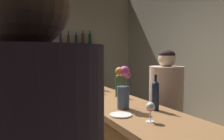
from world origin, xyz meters
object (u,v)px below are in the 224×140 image
display_cabinet (76,78)px  patron_by_cabinet (30,95)px  wine_bottle_merlot (74,74)px  wine_bottle_rose (118,84)px  wine_glass_spare (85,79)px  display_bottle_midright (83,38)px  display_bottle_center (76,39)px  display_bottle_right (90,38)px  wine_glass_mid (150,108)px  wine_bottle_chardonnay (155,94)px  wine_glass_rear (98,84)px  display_bottle_midleft (68,38)px  flower_arrangement (123,87)px  wine_bottle_pinot (99,80)px  cheese_plate (121,115)px  display_bottle_left (61,37)px  wine_glass_front (82,81)px  bartender (166,113)px

display_cabinet → patron_by_cabinet: bearing=-120.9°
wine_bottle_merlot → wine_bottle_rose: 1.28m
wine_glass_spare → display_bottle_midright: display_bottle_midright is taller
display_bottle_center → display_bottle_right: (0.34, 0.00, 0.02)m
wine_glass_mid → display_bottle_center: bearing=80.8°
wine_bottle_chardonnay → wine_glass_rear: 0.96m
wine_glass_mid → display_bottle_midleft: display_bottle_midleft is taller
wine_bottle_rose → flower_arrangement: (-0.20, -0.50, 0.05)m
wine_bottle_merlot → wine_bottle_rose: size_ratio=1.05×
wine_bottle_pinot → wine_glass_spare: 0.43m
display_bottle_right → cheese_plate: bearing=-106.3°
flower_arrangement → display_cabinet: bearing=80.0°
display_bottle_midleft → display_bottle_left: bearing=-180.0°
cheese_plate → display_bottle_midleft: bearing=81.3°
wine_bottle_merlot → wine_glass_mid: bearing=-92.1°
wine_glass_spare → display_bottle_left: display_bottle_left is taller
wine_bottle_chardonnay → display_bottle_midleft: 3.83m
display_cabinet → wine_glass_front: 2.51m
wine_bottle_rose → wine_glass_mid: (-0.21, -0.91, -0.04)m
wine_bottle_rose → display_bottle_midleft: bearing=85.2°
wine_bottle_chardonnay → wine_glass_rear: size_ratio=2.02×
flower_arrangement → display_bottle_left: bearing=85.6°
wine_glass_rear → display_bottle_right: size_ratio=0.44×
display_bottle_midright → patron_by_cabinet: size_ratio=0.20×
wine_glass_front → bartender: 1.16m
display_bottle_midleft → wine_bottle_chardonnay: bearing=-93.7°
wine_glass_rear → display_bottle_midleft: bearing=82.5°
wine_bottle_rose → bartender: bearing=-24.1°
wine_bottle_chardonnay → display_bottle_left: display_bottle_left is taller
wine_bottle_chardonnay → flower_arrangement: (-0.22, 0.16, 0.05)m
display_cabinet → wine_glass_front: bearing=-104.4°
bartender → display_bottle_left: bearing=-71.6°
display_bottle_center → display_cabinet: bearing=180.0°
wine_glass_spare → display_bottle_center: bearing=77.0°
wine_glass_front → display_cabinet: bearing=75.6°
cheese_plate → display_bottle_center: display_bottle_center is taller
wine_bottle_chardonnay → display_bottle_midright: size_ratio=0.91×
wine_glass_front → wine_glass_spare: (0.13, 0.25, -0.01)m
wine_bottle_chardonnay → display_bottle_midright: bearing=81.0°
display_bottle_left → wine_glass_mid: bearing=-94.0°
display_bottle_left → cheese_plate: bearing=-96.0°
flower_arrangement → bartender: size_ratio=0.24×
cheese_plate → display_bottle_right: bearing=73.7°
wine_bottle_rose → wine_glass_spare: bearing=93.5°
display_bottle_midleft → display_bottle_midright: display_bottle_midright is taller
wine_bottle_merlot → flower_arrangement: size_ratio=0.89×
wine_glass_mid → bartender: bearing=45.3°
flower_arrangement → display_bottle_center: display_bottle_center is taller
wine_glass_rear → cheese_plate: wine_glass_rear is taller
wine_bottle_merlot → wine_glass_rear: size_ratio=2.21×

